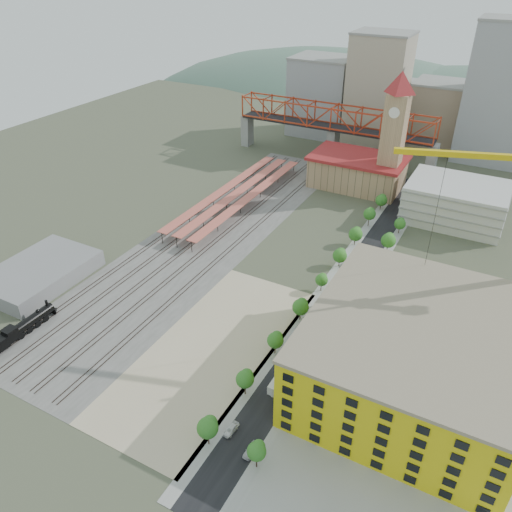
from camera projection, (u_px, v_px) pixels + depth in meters
The scene contains 31 objects.
ground at pixel (281, 290), 146.22m from camera, with size 400.00×400.00×0.00m, color #474C38.
ballast_strip at pixel (210, 235), 173.80m from camera, with size 36.00×165.00×0.06m, color #605E59.
dirt_lot at pixel (211, 350), 124.29m from camera, with size 28.00×67.00×0.06m, color tan.
street_asphalt at pixel (350, 279), 150.96m from camera, with size 12.00×170.00×0.06m, color black.
sidewalk_west at pixel (333, 274), 153.18m from camera, with size 3.00×170.00×0.04m, color gray.
sidewalk_east at pixel (368, 284), 148.74m from camera, with size 3.00×170.00×0.04m, color gray.
construction_pad at pixel (421, 390), 113.11m from camera, with size 50.00×90.00×0.06m, color gray.
rail_tracks at pixel (206, 233), 174.47m from camera, with size 26.56×160.00×0.18m.
platform_canopies at pixel (237, 193), 194.27m from camera, with size 16.00×80.00×4.12m.
station_hall at pixel (357, 171), 205.97m from camera, with size 38.00×24.00×13.10m.
clock_tower at pixel (395, 124), 187.60m from camera, with size 12.00×12.00×52.00m.
parking_garage at pixel (456, 202), 180.29m from camera, with size 34.00×26.00×14.00m, color silver.
truss_bridge at pixel (334, 120), 224.79m from camera, with size 94.00×9.60×25.60m.
construction_building at pixel (414, 355), 109.36m from camera, with size 44.60×50.60×18.80m.
warehouse at pixel (39, 273), 149.12m from camera, with size 22.00×32.00×5.00m, color gray.
street_trees at pixel (339, 296), 143.50m from camera, with size 15.40×124.40×8.00m.
skyline at pixel (427, 101), 237.48m from camera, with size 133.00×46.00×60.00m.
distant_hills at pixel (489, 212), 364.21m from camera, with size 647.00×264.00×227.00m.
locomotive at pixel (22, 328), 128.20m from camera, with size 2.93×22.58×5.65m.
site_trailer_a at pixel (280, 380), 114.16m from camera, with size 2.29×8.70×2.38m, color silver.
site_trailer_b at pixel (281, 379), 114.28m from camera, with size 2.48×9.42×2.58m, color silver.
site_trailer_c at pixel (319, 322), 131.40m from camera, with size 2.51×9.55×2.61m, color silver.
site_trailer_d at pixel (334, 299), 140.11m from camera, with size 2.32×8.83×2.42m, color silver.
car_0 at pixel (231, 429), 103.01m from camera, with size 1.71×4.25×1.45m, color silver.
car_1 at pixel (299, 333), 128.52m from camera, with size 1.67×4.79×1.58m, color #A0A1A6.
car_2 at pixel (290, 347), 124.20m from camera, with size 2.56×5.55×1.54m, color black.
car_3 at pixel (348, 263), 156.80m from camera, with size 2.16×5.32×1.54m, color navy.
car_4 at pixel (251, 450), 98.71m from camera, with size 1.77×4.40×1.50m, color silver.
car_5 at pixel (306, 363), 119.26m from camera, with size 1.63×4.69×1.54m, color gray.
car_6 at pixel (366, 269), 154.00m from camera, with size 2.60×5.64×1.57m, color black.
car_7 at pixel (364, 272), 152.71m from camera, with size 1.87×4.60×1.34m, color navy.
Camera 1 is at (50.07, -108.15, 85.61)m, focal length 35.00 mm.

